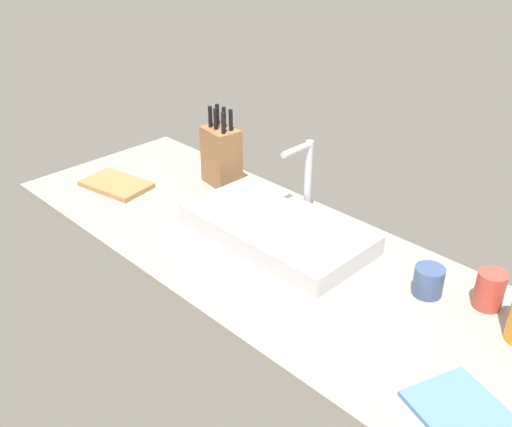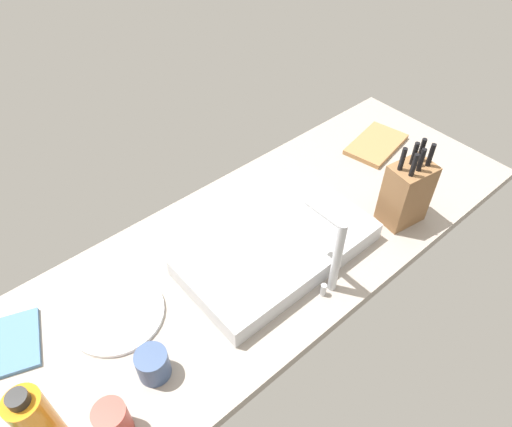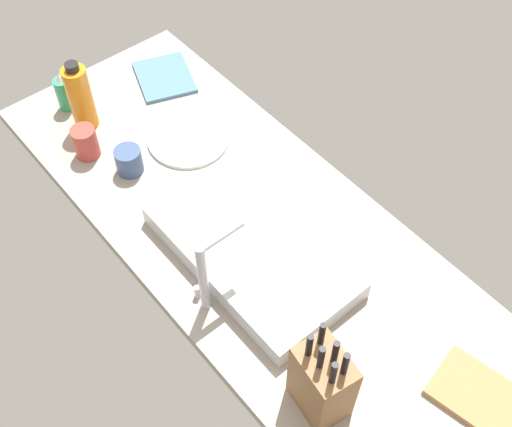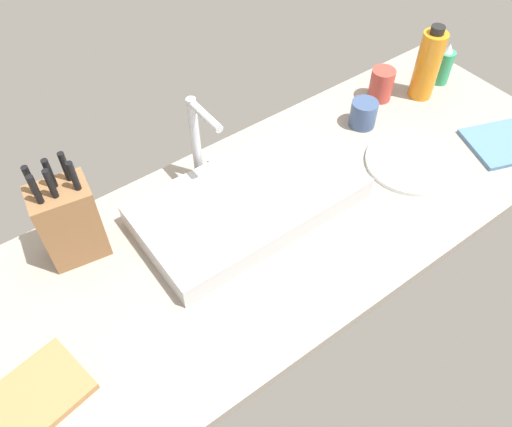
{
  "view_description": "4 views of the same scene",
  "coord_description": "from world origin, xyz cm",
  "px_view_note": "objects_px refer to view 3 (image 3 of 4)",
  "views": [
    {
      "loc": [
        98.8,
        -103.16,
        95.19
      ],
      "look_at": [
        -4.77,
        -0.03,
        13.26
      ],
      "focal_mm": 40.54,
      "sensor_mm": 36.0,
      "label": 1
    },
    {
      "loc": [
        59.55,
        68.05,
        108.23
      ],
      "look_at": [
        -2.95,
        -4.66,
        12.24
      ],
      "focal_mm": 32.53,
      "sensor_mm": 36.0,
      "label": 2
    },
    {
      "loc": [
        -75.94,
        66.64,
        146.2
      ],
      "look_at": [
        5.01,
        -1.07,
        9.44
      ],
      "focal_mm": 45.72,
      "sensor_mm": 36.0,
      "label": 3
    },
    {
      "loc": [
        -51.81,
        -64.25,
        102.4
      ],
      "look_at": [
        -5.74,
        -1.67,
        11.85
      ],
      "focal_mm": 36.25,
      "sensor_mm": 36.0,
      "label": 4
    }
  ],
  "objects_px": {
    "sink_basin": "(252,251)",
    "ceramic_cup": "(129,161)",
    "cutting_board": "(485,400)",
    "dinner_plate": "(189,138)",
    "knife_block": "(322,382)",
    "faucet": "(207,269)",
    "dish_towel": "(164,77)",
    "soap_bottle": "(64,93)",
    "water_bottle": "(80,97)",
    "coffee_mug": "(85,142)"
  },
  "relations": [
    {
      "from": "soap_bottle",
      "to": "ceramic_cup",
      "type": "distance_m",
      "value": 0.35
    },
    {
      "from": "knife_block",
      "to": "water_bottle",
      "type": "relative_size",
      "value": 1.2
    },
    {
      "from": "dinner_plate",
      "to": "cutting_board",
      "type": "bearing_deg",
      "value": -178.71
    },
    {
      "from": "dinner_plate",
      "to": "coffee_mug",
      "type": "bearing_deg",
      "value": 61.8
    },
    {
      "from": "knife_block",
      "to": "faucet",
      "type": "bearing_deg",
      "value": 13.63
    },
    {
      "from": "dinner_plate",
      "to": "knife_block",
      "type": "bearing_deg",
      "value": 162.9
    },
    {
      "from": "faucet",
      "to": "dish_towel",
      "type": "xyz_separation_m",
      "value": [
        0.76,
        -0.4,
        -0.14
      ]
    },
    {
      "from": "faucet",
      "to": "cutting_board",
      "type": "xyz_separation_m",
      "value": [
        -0.6,
        -0.32,
        -0.14
      ]
    },
    {
      "from": "knife_block",
      "to": "dinner_plate",
      "type": "xyz_separation_m",
      "value": [
        0.85,
        -0.26,
        -0.1
      ]
    },
    {
      "from": "knife_block",
      "to": "sink_basin",
      "type": "bearing_deg",
      "value": -9.74
    },
    {
      "from": "ceramic_cup",
      "to": "dinner_plate",
      "type": "bearing_deg",
      "value": -92.39
    },
    {
      "from": "dinner_plate",
      "to": "dish_towel",
      "type": "relative_size",
      "value": 1.21
    },
    {
      "from": "cutting_board",
      "to": "soap_bottle",
      "type": "relative_size",
      "value": 1.75
    },
    {
      "from": "sink_basin",
      "to": "ceramic_cup",
      "type": "distance_m",
      "value": 0.47
    },
    {
      "from": "faucet",
      "to": "ceramic_cup",
      "type": "xyz_separation_m",
      "value": [
        0.5,
        -0.09,
        -0.11
      ]
    },
    {
      "from": "sink_basin",
      "to": "knife_block",
      "type": "height_order",
      "value": "knife_block"
    },
    {
      "from": "faucet",
      "to": "knife_block",
      "type": "xyz_separation_m",
      "value": [
        -0.36,
        -0.03,
        -0.04
      ]
    },
    {
      "from": "faucet",
      "to": "ceramic_cup",
      "type": "distance_m",
      "value": 0.52
    },
    {
      "from": "coffee_mug",
      "to": "sink_basin",
      "type": "bearing_deg",
      "value": -167.21
    },
    {
      "from": "cutting_board",
      "to": "dish_towel",
      "type": "xyz_separation_m",
      "value": [
        1.37,
        -0.08,
        -0.0
      ]
    },
    {
      "from": "soap_bottle",
      "to": "faucet",
      "type": "bearing_deg",
      "value": 174.36
    },
    {
      "from": "dinner_plate",
      "to": "sink_basin",
      "type": "bearing_deg",
      "value": 164.23
    },
    {
      "from": "knife_block",
      "to": "coffee_mug",
      "type": "bearing_deg",
      "value": 8.97
    },
    {
      "from": "cutting_board",
      "to": "ceramic_cup",
      "type": "relative_size",
      "value": 3.0
    },
    {
      "from": "faucet",
      "to": "dish_towel",
      "type": "bearing_deg",
      "value": -27.38
    },
    {
      "from": "knife_block",
      "to": "cutting_board",
      "type": "height_order",
      "value": "knife_block"
    },
    {
      "from": "soap_bottle",
      "to": "water_bottle",
      "type": "bearing_deg",
      "value": -175.19
    },
    {
      "from": "faucet",
      "to": "dish_towel",
      "type": "height_order",
      "value": "faucet"
    },
    {
      "from": "dish_towel",
      "to": "ceramic_cup",
      "type": "distance_m",
      "value": 0.41
    },
    {
      "from": "soap_bottle",
      "to": "sink_basin",
      "type": "bearing_deg",
      "value": -174.4
    },
    {
      "from": "water_bottle",
      "to": "dish_towel",
      "type": "bearing_deg",
      "value": -86.47
    },
    {
      "from": "ceramic_cup",
      "to": "knife_block",
      "type": "bearing_deg",
      "value": 176.05
    },
    {
      "from": "ceramic_cup",
      "to": "faucet",
      "type": "bearing_deg",
      "value": 169.79
    },
    {
      "from": "dinner_plate",
      "to": "ceramic_cup",
      "type": "distance_m",
      "value": 0.21
    },
    {
      "from": "dinner_plate",
      "to": "dish_towel",
      "type": "distance_m",
      "value": 0.29
    },
    {
      "from": "soap_bottle",
      "to": "ceramic_cup",
      "type": "xyz_separation_m",
      "value": [
        -0.35,
        -0.01,
        -0.02
      ]
    },
    {
      "from": "cutting_board",
      "to": "coffee_mug",
      "type": "distance_m",
      "value": 1.27
    },
    {
      "from": "cutting_board",
      "to": "water_bottle",
      "type": "bearing_deg",
      "value": 9.45
    },
    {
      "from": "faucet",
      "to": "soap_bottle",
      "type": "distance_m",
      "value": 0.86
    },
    {
      "from": "soap_bottle",
      "to": "dinner_plate",
      "type": "height_order",
      "value": "soap_bottle"
    },
    {
      "from": "sink_basin",
      "to": "faucet",
      "type": "height_order",
      "value": "faucet"
    },
    {
      "from": "soap_bottle",
      "to": "dish_towel",
      "type": "relative_size",
      "value": 0.66
    },
    {
      "from": "cutting_board",
      "to": "dinner_plate",
      "type": "height_order",
      "value": "cutting_board"
    },
    {
      "from": "ceramic_cup",
      "to": "soap_bottle",
      "type": "bearing_deg",
      "value": 0.95
    },
    {
      "from": "knife_block",
      "to": "water_bottle",
      "type": "height_order",
      "value": "knife_block"
    },
    {
      "from": "soap_bottle",
      "to": "cutting_board",
      "type": "bearing_deg",
      "value": -170.88
    },
    {
      "from": "sink_basin",
      "to": "dish_towel",
      "type": "distance_m",
      "value": 0.77
    },
    {
      "from": "knife_block",
      "to": "coffee_mug",
      "type": "xyz_separation_m",
      "value": [
        0.99,
        0.0,
        -0.06
      ]
    },
    {
      "from": "coffee_mug",
      "to": "knife_block",
      "type": "bearing_deg",
      "value": -179.89
    },
    {
      "from": "sink_basin",
      "to": "soap_bottle",
      "type": "xyz_separation_m",
      "value": [
        0.82,
        0.08,
        0.03
      ]
    }
  ]
}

